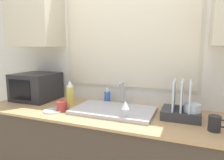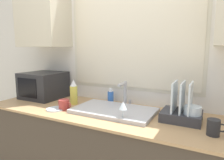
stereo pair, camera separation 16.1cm
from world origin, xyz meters
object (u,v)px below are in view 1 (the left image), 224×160
(dish_rack, at_px, (182,109))
(spray_bottle, at_px, (70,93))
(soap_bottle, at_px, (107,97))
(mug_near_sink, at_px, (62,106))
(faucet, at_px, (122,92))
(microwave, at_px, (36,86))
(wine_glass, at_px, (125,106))

(dish_rack, distance_m, spray_bottle, 1.00)
(soap_bottle, bearing_deg, mug_near_sink, -124.28)
(faucet, height_order, soap_bottle, faucet)
(faucet, bearing_deg, soap_bottle, 169.06)
(spray_bottle, distance_m, soap_bottle, 0.36)
(mug_near_sink, bearing_deg, microwave, 153.54)
(faucet, bearing_deg, spray_bottle, -160.16)
(faucet, relative_size, microwave, 0.57)
(spray_bottle, bearing_deg, microwave, 172.33)
(mug_near_sink, bearing_deg, wine_glass, -2.29)
(microwave, bearing_deg, faucet, 6.59)
(microwave, relative_size, mug_near_sink, 3.18)
(faucet, height_order, microwave, microwave)
(microwave, distance_m, dish_rack, 1.46)
(mug_near_sink, height_order, wine_glass, wine_glass)
(microwave, distance_m, spray_bottle, 0.46)
(spray_bottle, bearing_deg, soap_bottle, 33.83)
(faucet, relative_size, spray_bottle, 0.96)
(faucet, distance_m, mug_near_sink, 0.56)
(microwave, xyz_separation_m, soap_bottle, (0.75, 0.14, -0.08))
(dish_rack, height_order, mug_near_sink, dish_rack)
(mug_near_sink, bearing_deg, soap_bottle, 55.72)
(spray_bottle, distance_m, wine_glass, 0.65)
(faucet, relative_size, wine_glass, 1.53)
(faucet, distance_m, wine_glass, 0.40)
(dish_rack, xyz_separation_m, spray_bottle, (-1.00, -0.00, 0.04))
(soap_bottle, relative_size, wine_glass, 0.98)
(mug_near_sink, xyz_separation_m, wine_glass, (0.58, -0.02, 0.07))
(spray_bottle, relative_size, wine_glass, 1.59)
(faucet, bearing_deg, mug_near_sink, -140.61)
(soap_bottle, height_order, wine_glass, wine_glass)
(dish_rack, bearing_deg, microwave, 177.70)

